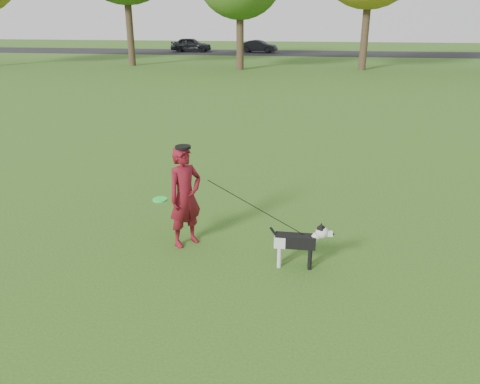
% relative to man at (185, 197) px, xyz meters
% --- Properties ---
extents(ground, '(120.00, 120.00, 0.00)m').
position_rel_man_xyz_m(ground, '(1.27, -0.45, -0.81)').
color(ground, '#285116').
rests_on(ground, ground).
extents(road, '(120.00, 7.00, 0.02)m').
position_rel_man_xyz_m(road, '(1.27, 39.55, -0.80)').
color(road, black).
rests_on(road, ground).
extents(man, '(0.68, 0.70, 1.62)m').
position_rel_man_xyz_m(man, '(0.00, 0.00, 0.00)').
color(man, '#570C10').
rests_on(man, ground).
extents(dog, '(0.92, 0.18, 0.70)m').
position_rel_man_xyz_m(dog, '(1.81, -0.49, -0.38)').
color(dog, black).
rests_on(dog, ground).
extents(car_left, '(3.88, 1.56, 1.32)m').
position_rel_man_xyz_m(car_left, '(-9.59, 39.55, -0.13)').
color(car_left, black).
rests_on(car_left, road).
extents(car_mid, '(3.59, 1.82, 1.13)m').
position_rel_man_xyz_m(car_mid, '(-3.01, 39.55, -0.22)').
color(car_mid, black).
rests_on(car_mid, road).
extents(man_held_items, '(2.44, 0.61, 1.16)m').
position_rel_man_xyz_m(man_held_items, '(1.15, -0.27, -0.01)').
color(man_held_items, '#1EF03E').
rests_on(man_held_items, ground).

